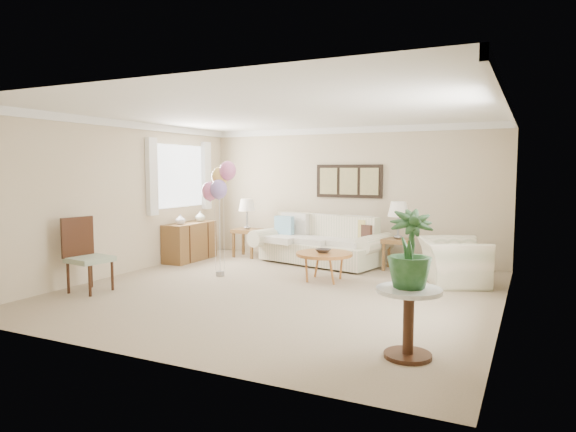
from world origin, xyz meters
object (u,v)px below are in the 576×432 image
(sofa, at_px, (321,245))
(accent_chair, at_px, (86,253))
(coffee_table, at_px, (324,255))
(armchair, at_px, (453,262))
(balloon_cluster, at_px, (219,183))

(sofa, bearing_deg, accent_chair, -122.45)
(sofa, bearing_deg, coffee_table, -65.82)
(armchair, distance_m, accent_chair, 5.54)
(sofa, relative_size, balloon_cluster, 1.39)
(coffee_table, relative_size, armchair, 0.84)
(accent_chair, relative_size, balloon_cluster, 0.57)
(sofa, xyz_separation_m, accent_chair, (-2.25, -3.54, 0.20))
(coffee_table, xyz_separation_m, balloon_cluster, (-1.70, -0.42, 1.14))
(coffee_table, relative_size, balloon_cluster, 0.47)
(sofa, distance_m, balloon_cluster, 2.42)
(armchair, bearing_deg, coffee_table, 88.20)
(sofa, relative_size, accent_chair, 2.46)
(coffee_table, height_order, balloon_cluster, balloon_cluster)
(coffee_table, xyz_separation_m, armchair, (1.89, 0.67, -0.07))
(accent_chair, xyz_separation_m, balloon_cluster, (1.17, 1.75, 1.00))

